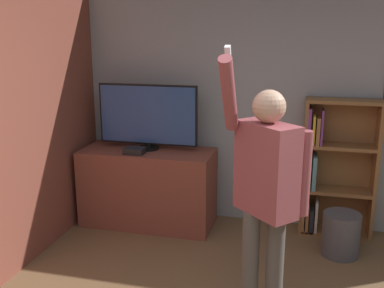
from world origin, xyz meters
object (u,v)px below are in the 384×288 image
(bookshelf, at_px, (331,170))
(waste_bin, at_px, (341,234))
(television, at_px, (148,116))
(person, at_px, (266,186))
(game_console, at_px, (135,151))

(bookshelf, xyz_separation_m, waste_bin, (0.10, -0.49, -0.50))
(television, distance_m, person, 2.07)
(game_console, relative_size, person, 0.10)
(game_console, distance_m, waste_bin, 2.25)
(television, distance_m, bookshelf, 2.04)
(television, distance_m, waste_bin, 2.32)
(game_console, bearing_deg, person, -41.22)
(bookshelf, bearing_deg, television, -174.35)
(bookshelf, bearing_deg, waste_bin, -78.42)
(bookshelf, relative_size, person, 0.71)
(bookshelf, bearing_deg, game_console, -168.91)
(bookshelf, height_order, waste_bin, bookshelf)
(game_console, bearing_deg, television, 67.97)
(person, distance_m, waste_bin, 1.62)
(person, bearing_deg, waste_bin, 104.69)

